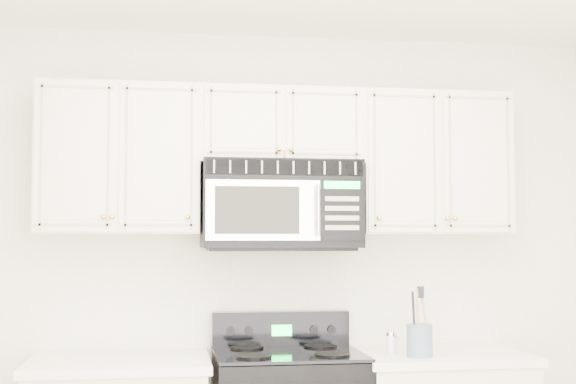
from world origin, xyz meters
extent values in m
cube|color=white|center=(0.00, 1.75, 1.30)|extent=(3.50, 0.01, 2.60)
cube|color=silver|center=(-0.80, 1.44, 0.90)|extent=(0.86, 0.65, 0.04)
cube|color=silver|center=(0.80, 1.44, 0.90)|extent=(0.86, 0.65, 0.04)
cube|color=black|center=(0.02, 1.44, 0.93)|extent=(0.73, 0.62, 0.02)
cube|color=black|center=(0.02, 1.71, 1.02)|extent=(0.73, 0.08, 0.19)
cube|color=#09FF49|center=(0.02, 1.67, 1.02)|extent=(0.11, 0.00, 0.06)
cube|color=beige|center=(-0.82, 1.58, 1.90)|extent=(0.80, 0.33, 0.75)
cube|color=beige|center=(0.82, 1.58, 1.90)|extent=(0.80, 0.33, 0.75)
cube|color=beige|center=(0.00, 1.58, 2.08)|extent=(0.84, 0.33, 0.39)
sphere|color=gold|center=(-0.84, 1.40, 1.60)|extent=(0.03, 0.03, 0.03)
sphere|color=gold|center=(-0.48, 1.40, 1.60)|extent=(0.03, 0.03, 0.03)
sphere|color=gold|center=(0.48, 1.40, 1.60)|extent=(0.03, 0.03, 0.03)
sphere|color=gold|center=(0.84, 1.40, 1.60)|extent=(0.03, 0.03, 0.03)
sphere|color=gold|center=(-0.03, 1.40, 1.94)|extent=(0.03, 0.03, 0.03)
sphere|color=gold|center=(0.03, 1.40, 1.94)|extent=(0.03, 0.03, 0.03)
cylinder|color=red|center=(0.00, 1.40, 1.89)|extent=(0.01, 0.00, 0.11)
sphere|color=gold|center=(0.00, 1.40, 1.83)|extent=(0.04, 0.04, 0.04)
cube|color=black|center=(0.00, 1.55, 1.67)|extent=(0.80, 0.40, 0.44)
cube|color=tan|center=(0.00, 1.36, 1.85)|extent=(0.78, 0.01, 0.08)
cube|color=silver|center=(-0.11, 1.35, 1.63)|extent=(0.56, 0.01, 0.30)
cube|color=black|center=(-0.14, 1.34, 1.63)|extent=(0.41, 0.01, 0.23)
cube|color=black|center=(0.28, 1.35, 1.63)|extent=(0.22, 0.01, 0.30)
cube|color=#09FF49|center=(0.28, 1.34, 1.76)|extent=(0.18, 0.00, 0.04)
cylinder|color=silver|center=(0.15, 1.31, 1.63)|extent=(0.02, 0.02, 0.25)
cylinder|color=#4D6074|center=(0.65, 1.28, 1.00)|extent=(0.13, 0.13, 0.16)
cylinder|color=#B3834F|center=(0.68, 1.28, 1.08)|extent=(0.01, 0.01, 0.27)
cylinder|color=black|center=(0.63, 1.31, 1.09)|extent=(0.01, 0.01, 0.29)
cylinder|color=#B3834F|center=(0.63, 1.25, 1.10)|extent=(0.01, 0.01, 0.32)
cylinder|color=silver|center=(0.53, 1.38, 0.97)|extent=(0.04, 0.04, 0.09)
cylinder|color=silver|center=(0.53, 1.38, 1.02)|extent=(0.05, 0.05, 0.02)
cylinder|color=silver|center=(0.55, 1.40, 0.96)|extent=(0.04, 0.04, 0.08)
cylinder|color=silver|center=(0.55, 1.40, 1.01)|extent=(0.04, 0.04, 0.02)
camera|label=1|loc=(-0.58, -2.53, 1.49)|focal=50.00mm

